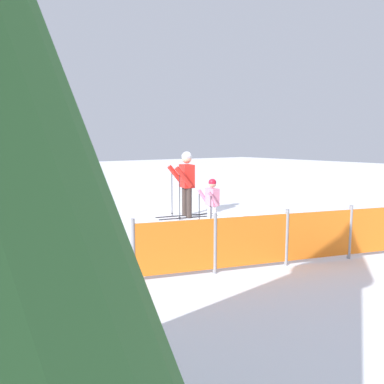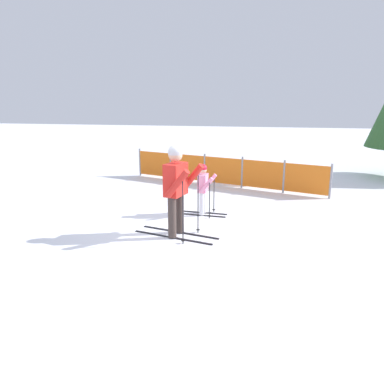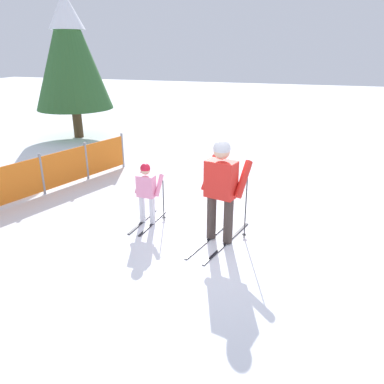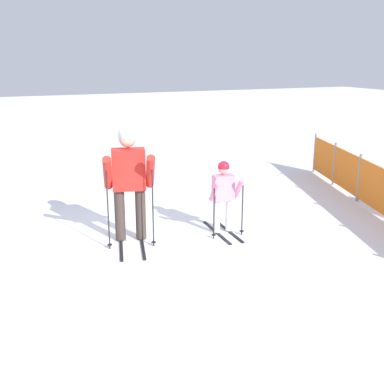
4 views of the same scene
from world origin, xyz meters
TOP-DOWN VIEW (x-y plane):
  - ground_plane at (0.00, 0.00)m, footprint 60.00×60.00m
  - skier_adult at (0.27, -0.04)m, footprint 1.73×0.87m
  - skier_child at (0.54, 1.43)m, footprint 1.13×0.56m
  - safety_fence at (0.63, 4.49)m, footprint 6.09×2.03m

SIDE VIEW (x-z plane):
  - ground_plane at x=0.00m, z-range 0.00..0.00m
  - safety_fence at x=0.63m, z-range 0.00..0.95m
  - skier_child at x=0.54m, z-range 0.10..1.29m
  - skier_adult at x=0.27m, z-range 0.17..1.96m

